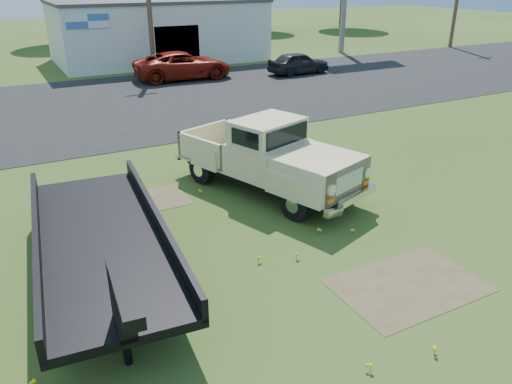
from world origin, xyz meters
TOP-DOWN VIEW (x-y plane):
  - ground at (0.00, 0.00)m, footprint 140.00×140.00m
  - asphalt_lot at (0.00, 15.00)m, footprint 90.00×14.00m
  - dirt_patch_a at (1.50, -3.00)m, footprint 3.00×2.00m
  - dirt_patch_b at (-2.00, 3.50)m, footprint 2.20×1.60m
  - commercial_building at (6.00, 26.99)m, footprint 14.20×8.20m
  - vintage_pickup_truck at (1.32, 2.59)m, footprint 4.08×6.32m
  - flatbed_trailer at (-3.85, 0.25)m, footprint 3.08×7.53m
  - red_pickup at (5.01, 19.41)m, footprint 5.82×2.88m
  - dark_sedan at (11.91, 17.60)m, footprint 3.99×1.73m

SIDE VIEW (x-z plane):
  - ground at x=0.00m, z-range 0.00..0.00m
  - asphalt_lot at x=0.00m, z-range -0.01..0.01m
  - dirt_patch_a at x=1.50m, z-range -0.01..0.01m
  - dirt_patch_b at x=-2.00m, z-range -0.01..0.01m
  - dark_sedan at x=11.91m, z-range 0.00..1.34m
  - red_pickup at x=5.01m, z-range 0.00..1.59m
  - flatbed_trailer at x=-3.85m, z-range 0.00..2.00m
  - vintage_pickup_truck at x=1.32m, z-range 0.00..2.14m
  - commercial_building at x=6.00m, z-range 0.03..4.18m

